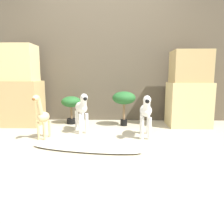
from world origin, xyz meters
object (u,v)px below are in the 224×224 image
at_px(potted_palm_front, 124,99).
at_px(potted_palm_back, 71,104).
at_px(zebra_left, 82,108).
at_px(surfboard, 85,148).
at_px(giraffe_figurine, 42,115).
at_px(zebra_right, 146,111).

bearing_deg(potted_palm_front, potted_palm_back, 171.54).
relative_size(zebra_left, potted_palm_front, 1.02).
relative_size(zebra_left, surfboard, 0.45).
bearing_deg(surfboard, giraffe_figurine, 144.95).
height_order(zebra_right, potted_palm_back, zebra_right).
bearing_deg(zebra_left, giraffe_figurine, -141.02).
bearing_deg(potted_palm_front, surfboard, -110.80).
distance_m(giraffe_figurine, surfboard, 0.80).
relative_size(potted_palm_front, potted_palm_back, 1.20).
bearing_deg(surfboard, zebra_right, 35.99).
xyz_separation_m(zebra_left, giraffe_figurine, (-0.45, -0.37, -0.04)).
height_order(zebra_right, surfboard, zebra_right).
bearing_deg(giraffe_figurine, surfboard, -35.05).
distance_m(zebra_left, potted_palm_back, 0.63).
height_order(potted_palm_back, surfboard, potted_palm_back).
bearing_deg(zebra_left, potted_palm_front, 34.80).
relative_size(zebra_right, surfboard, 0.45).
relative_size(zebra_right, potted_palm_back, 1.22).
bearing_deg(zebra_left, zebra_right, -16.25).
xyz_separation_m(zebra_right, zebra_left, (-0.89, 0.26, 0.00)).
bearing_deg(zebra_right, giraffe_figurine, -175.45).
xyz_separation_m(potted_palm_front, surfboard, (-0.46, -1.22, -0.42)).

